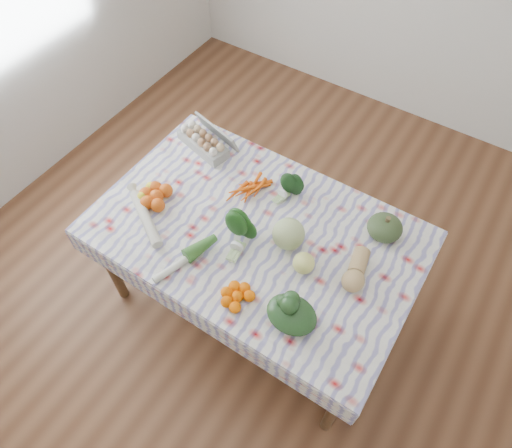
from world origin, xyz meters
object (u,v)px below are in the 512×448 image
at_px(dining_table, 256,240).
at_px(egg_carton, 203,142).
at_px(butternut_squash, 357,269).
at_px(grapefruit, 304,263).
at_px(cabbage, 288,234).
at_px(kabocha_squash, 385,228).

relative_size(dining_table, egg_carton, 4.74).
height_order(butternut_squash, grapefruit, same).
bearing_deg(egg_carton, grapefruit, -9.96).
relative_size(dining_table, grapefruit, 15.03).
height_order(dining_table, cabbage, cabbage).
bearing_deg(egg_carton, dining_table, -15.67).
relative_size(kabocha_squash, butternut_squash, 0.77).
bearing_deg(egg_carton, kabocha_squash, 13.98).
height_order(cabbage, butternut_squash, cabbage).
distance_m(kabocha_squash, butternut_squash, 0.29).
relative_size(cabbage, butternut_squash, 0.70).
bearing_deg(cabbage, egg_carton, 157.70).
bearing_deg(cabbage, kabocha_squash, 39.28).
relative_size(butternut_squash, grapefruit, 2.17).
bearing_deg(butternut_squash, cabbage, 171.98).
bearing_deg(egg_carton, cabbage, -8.22).
relative_size(dining_table, cabbage, 9.89).
distance_m(dining_table, egg_carton, 0.69).
bearing_deg(cabbage, grapefruit, -32.70).
relative_size(kabocha_squash, cabbage, 1.10).
bearing_deg(cabbage, butternut_squash, 2.65).
relative_size(egg_carton, kabocha_squash, 1.90).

